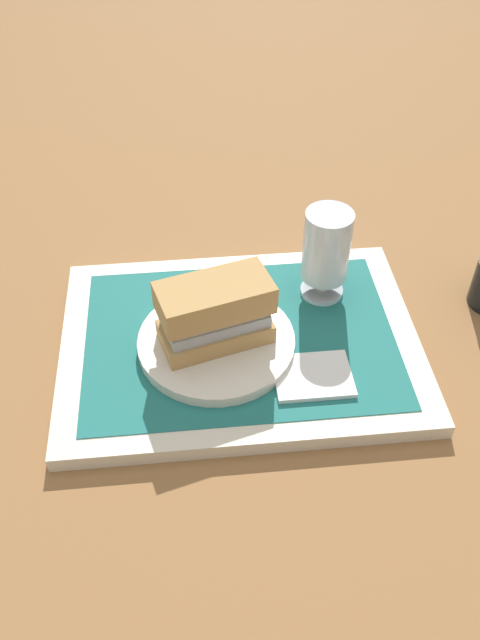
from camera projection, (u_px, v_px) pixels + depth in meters
name	position (u px, v px, depth m)	size (l,w,h in m)	color
ground_plane	(240.00, 349.00, 0.83)	(3.00, 3.00, 0.00)	olive
tray	(240.00, 343.00, 0.83)	(0.44, 0.32, 0.02)	beige
placemat	(240.00, 337.00, 0.82)	(0.38, 0.27, 0.00)	#1E6B66
plate	(216.00, 342.00, 0.80)	(0.19, 0.19, 0.01)	silver
sandwich	(218.00, 312.00, 0.77)	(0.14, 0.10, 0.08)	tan
beer_glass	(326.00, 252.00, 0.83)	(0.06, 0.06, 0.12)	silver
napkin_folded	(313.00, 376.00, 0.77)	(0.09, 0.07, 0.01)	white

